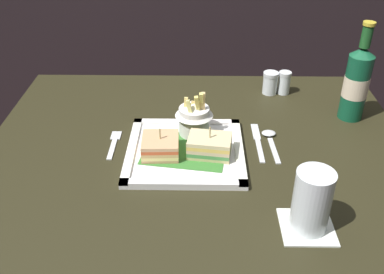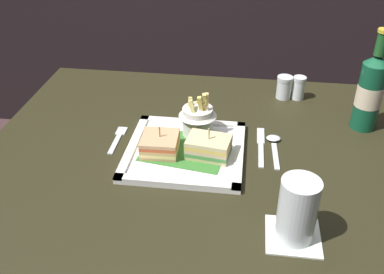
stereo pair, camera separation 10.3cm
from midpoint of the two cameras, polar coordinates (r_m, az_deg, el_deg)
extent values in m
cube|color=black|center=(1.07, -1.96, -2.56)|extent=(1.02, 0.83, 0.04)
cylinder|color=#301B16|center=(1.64, -16.71, -6.28)|extent=(0.07, 0.07, 0.72)
cylinder|color=black|center=(1.62, 14.70, -6.65)|extent=(0.07, 0.07, 0.72)
cube|color=white|center=(1.04, -3.65, -2.02)|extent=(0.27, 0.27, 0.01)
cube|color=#34712C|center=(1.04, -3.66, -1.75)|extent=(0.21, 0.18, 0.00)
cube|color=white|center=(0.93, -4.20, -5.97)|extent=(0.27, 0.02, 0.01)
cube|color=white|center=(1.14, -3.22, 1.89)|extent=(0.27, 0.02, 0.01)
cube|color=white|center=(1.05, -10.50, -1.57)|extent=(0.02, 0.27, 0.01)
cube|color=white|center=(1.03, 3.30, -1.71)|extent=(0.02, 0.27, 0.01)
cube|color=tan|center=(1.03, -6.85, -2.05)|extent=(0.09, 0.09, 0.01)
cube|color=#EBD57F|center=(1.02, -6.88, -1.66)|extent=(0.09, 0.09, 0.01)
cube|color=tan|center=(1.02, -6.91, -1.28)|extent=(0.09, 0.09, 0.01)
cube|color=#C9542B|center=(1.01, -6.94, -0.89)|extent=(0.09, 0.09, 0.01)
cube|color=tan|center=(1.01, -6.97, -0.49)|extent=(0.09, 0.09, 0.01)
cylinder|color=tan|center=(1.01, -6.96, -0.66)|extent=(0.00, 0.00, 0.07)
cube|color=#D5BE84|center=(1.02, -0.57, -2.10)|extent=(0.11, 0.08, 0.01)
cube|color=#4E904B|center=(1.01, -0.57, -1.68)|extent=(0.11, 0.08, 0.01)
cube|color=#D7B28D|center=(1.01, -0.57, -1.24)|extent=(0.11, 0.08, 0.01)
cube|color=#E3BA55|center=(1.00, -0.58, -0.81)|extent=(0.11, 0.08, 0.01)
cube|color=beige|center=(1.00, -0.58, -0.37)|extent=(0.11, 0.08, 0.01)
cylinder|color=tan|center=(1.00, -0.58, -0.61)|extent=(0.00, 0.00, 0.07)
cylinder|color=silver|center=(1.08, -2.40, 1.99)|extent=(0.07, 0.07, 0.07)
cone|color=white|center=(1.06, -2.44, 3.48)|extent=(0.09, 0.09, 0.03)
cube|color=#F7CE86|center=(1.05, -1.28, 3.82)|extent=(0.01, 0.01, 0.08)
cube|color=#E7C96E|center=(1.07, -3.51, 3.64)|extent=(0.01, 0.02, 0.06)
cube|color=#D8B361|center=(1.07, -2.74, 3.42)|extent=(0.02, 0.02, 0.05)
cube|color=#E9E07E|center=(1.05, -2.95, 3.10)|extent=(0.02, 0.02, 0.06)
cube|color=#DDBD60|center=(1.06, -1.55, 3.41)|extent=(0.01, 0.02, 0.05)
cube|color=#E8D163|center=(1.05, -1.86, 3.59)|extent=(0.02, 0.02, 0.07)
cube|color=#E3D172|center=(1.06, -1.93, 3.05)|extent=(0.01, 0.01, 0.05)
cube|color=#E4D368|center=(1.05, -1.50, 3.91)|extent=(0.01, 0.03, 0.08)
cylinder|color=#114E32|center=(1.20, 18.06, 6.00)|extent=(0.06, 0.06, 0.17)
cone|color=#175836|center=(1.17, 18.88, 10.30)|extent=(0.06, 0.06, 0.02)
cylinder|color=#1D5525|center=(1.15, 19.22, 12.07)|extent=(0.03, 0.03, 0.06)
cylinder|color=gold|center=(1.14, 19.50, 13.54)|extent=(0.03, 0.03, 0.01)
cylinder|color=beige|center=(1.20, 18.09, 6.15)|extent=(0.06, 0.06, 0.06)
cube|color=white|center=(0.86, 11.30, -11.43)|extent=(0.10, 0.10, 0.00)
cylinder|color=silver|center=(0.82, 11.78, -8.19)|extent=(0.07, 0.07, 0.12)
cylinder|color=silver|center=(0.85, 11.48, -10.24)|extent=(0.06, 0.06, 0.05)
cube|color=silver|center=(1.08, -12.89, -1.62)|extent=(0.01, 0.09, 0.00)
cube|color=silver|center=(1.13, -12.27, 0.11)|extent=(0.02, 0.04, 0.00)
cube|color=silver|center=(1.05, 6.04, -1.82)|extent=(0.01, 0.10, 0.00)
cube|color=silver|center=(1.12, 5.68, 0.62)|extent=(0.02, 0.07, 0.00)
cube|color=silver|center=(1.06, 7.85, -1.83)|extent=(0.02, 0.11, 0.00)
ellipsoid|color=silver|center=(1.11, 7.31, 0.41)|extent=(0.03, 0.03, 0.01)
cylinder|color=silver|center=(1.31, 7.85, 6.65)|extent=(0.04, 0.04, 0.06)
cylinder|color=white|center=(1.32, 7.81, 6.22)|extent=(0.04, 0.04, 0.03)
cylinder|color=silver|center=(1.30, 7.96, 7.95)|extent=(0.04, 0.04, 0.01)
cylinder|color=silver|center=(1.32, 9.62, 6.64)|extent=(0.03, 0.03, 0.06)
cylinder|color=#3B3424|center=(1.32, 9.58, 6.20)|extent=(0.03, 0.03, 0.03)
cylinder|color=silver|center=(1.30, 9.75, 7.97)|extent=(0.04, 0.04, 0.01)
camera|label=1|loc=(0.05, -92.86, -1.82)|focal=41.47mm
camera|label=2|loc=(0.05, 87.14, 1.82)|focal=41.47mm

